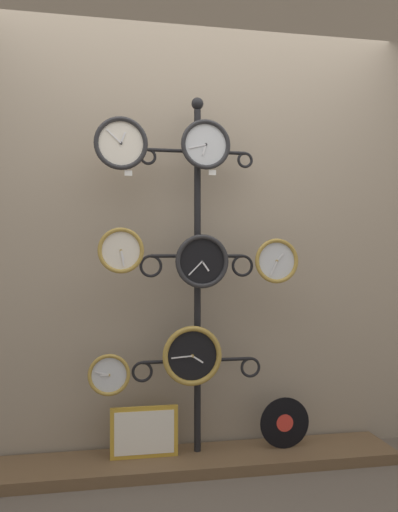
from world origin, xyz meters
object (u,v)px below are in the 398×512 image
object	(u,v)px
display_stand	(197,343)
picture_frame	(144,432)
vinyl_record	(285,423)
clock_middle_right	(276,261)
clock_bottom_left	(109,375)
clock_top_left	(121,143)
clock_middle_left	(121,251)
clock_top_center	(206,145)
clock_bottom_center	(192,356)
clock_middle_center	(202,261)

from	to	relation	value
display_stand	picture_frame	xyz separation A→B (m)	(-0.30, -0.04, -0.46)
display_stand	vinyl_record	xyz separation A→B (m)	(0.49, -0.05, -0.46)
clock_middle_right	vinyl_record	xyz separation A→B (m)	(0.07, 0.06, -0.92)
clock_middle_right	picture_frame	world-z (taller)	clock_middle_right
clock_middle_right	clock_bottom_left	size ratio (longest dim) A/B	1.12
clock_top_left	picture_frame	xyz separation A→B (m)	(0.13, 0.05, -1.54)
clock_top_left	clock_bottom_left	bearing A→B (deg)	163.15
vinyl_record	clock_middle_left	bearing A→B (deg)	-176.42
clock_bottom_left	vinyl_record	distance (m)	1.03
clock_top_center	clock_bottom_left	bearing A→B (deg)	179.62
clock_middle_left	clock_bottom_left	world-z (taller)	clock_middle_left
clock_top_left	vinyl_record	distance (m)	1.79
display_stand	clock_bottom_center	bearing A→B (deg)	-114.58
clock_bottom_left	picture_frame	bearing A→B (deg)	9.65
vinyl_record	picture_frame	distance (m)	0.79
clock_middle_right	display_stand	bearing A→B (deg)	165.47
clock_bottom_center	picture_frame	size ratio (longest dim) A/B	0.88
clock_top_center	clock_bottom_left	size ratio (longest dim) A/B	1.23
clock_top_left	vinyl_record	bearing A→B (deg)	2.64
clock_top_center	clock_middle_center	bearing A→B (deg)	-155.29
clock_middle_left	clock_top_left	bearing A→B (deg)	88.71
clock_top_left	clock_middle_center	size ratio (longest dim) A/B	0.96
clock_middle_center	clock_bottom_left	bearing A→B (deg)	178.42
clock_top_left	clock_middle_left	xyz separation A→B (m)	(-0.00, -0.02, -0.56)
vinyl_record	clock_top_left	bearing A→B (deg)	-177.36
clock_middle_left	vinyl_record	world-z (taller)	clock_middle_left
display_stand	clock_top_center	world-z (taller)	display_stand
clock_middle_center	clock_middle_right	xyz separation A→B (m)	(0.41, -0.02, 0.00)
clock_top_center	clock_top_left	bearing A→B (deg)	-178.10
display_stand	clock_middle_left	bearing A→B (deg)	-165.68
display_stand	vinyl_record	size ratio (longest dim) A/B	7.06
vinyl_record	clock_middle_right	bearing A→B (deg)	-139.74
clock_middle_left	clock_middle_right	bearing A→B (deg)	-0.09
display_stand	clock_top_center	xyz separation A→B (m)	(0.03, -0.08, 1.09)
clock_middle_right	clock_top_left	bearing A→B (deg)	178.90
picture_frame	clock_middle_right	bearing A→B (deg)	-5.28
clock_top_left	picture_frame	world-z (taller)	clock_top_left
clock_top_center	clock_middle_center	distance (m)	0.63
clock_top_center	picture_frame	size ratio (longest dim) A/B	0.75
clock_middle_left	picture_frame	size ratio (longest dim) A/B	0.66
clock_top_center	clock_middle_center	xyz separation A→B (m)	(-0.02, -0.01, -0.63)
clock_middle_left	clock_bottom_center	world-z (taller)	clock_middle_left
picture_frame	display_stand	bearing A→B (deg)	8.20
clock_middle_right	vinyl_record	world-z (taller)	clock_middle_right
clock_bottom_left	clock_bottom_center	world-z (taller)	clock_bottom_center
clock_top_left	clock_middle_center	world-z (taller)	clock_top_left
picture_frame	clock_bottom_left	bearing A→B (deg)	-170.35
display_stand	clock_bottom_left	xyz separation A→B (m)	(-0.48, -0.07, -0.14)
vinyl_record	clock_bottom_left	bearing A→B (deg)	-178.61
clock_top_left	vinyl_record	size ratio (longest dim) A/B	0.98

